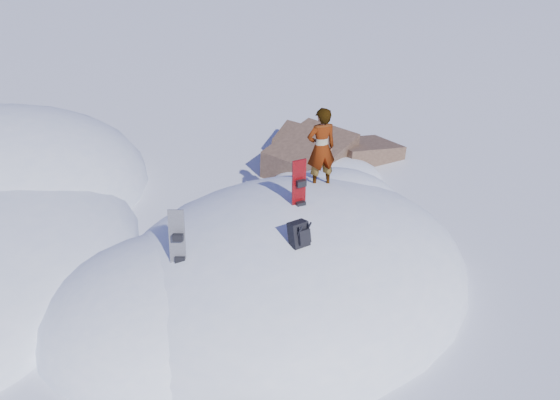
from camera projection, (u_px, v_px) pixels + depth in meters
ground at (291, 279)px, 10.09m from camera, size 120.00×120.00×0.00m
snow_mound at (276, 277)px, 10.16m from camera, size 8.00×6.00×3.00m
rock_outcrop at (324, 171)px, 14.22m from camera, size 4.68×4.41×1.68m
snowboard_red at (299, 196)px, 9.46m from camera, size 0.26×0.17×1.39m
snowboard_dark at (178, 250)px, 8.51m from camera, size 0.38×0.38×1.34m
backpack at (300, 234)px, 8.47m from camera, size 0.32×0.36×0.47m
person at (321, 148)px, 10.25m from camera, size 0.67×0.55×1.59m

